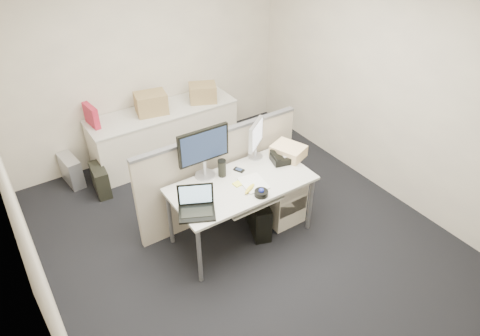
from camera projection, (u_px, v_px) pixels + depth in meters
floor at (241, 235)px, 4.85m from camera, size 4.00×4.50×0.01m
wall_back at (147, 59)px, 5.61m from camera, size 4.00×0.02×2.70m
wall_front at (452, 290)px, 2.53m from camera, size 4.00×0.02×2.70m
wall_left at (17, 206)px, 3.17m from camera, size 0.02×4.50×2.70m
wall_right at (385, 83)px, 4.97m from camera, size 0.02×4.50×2.70m
desk at (241, 188)px, 4.46m from camera, size 1.50×0.75×0.73m
keyboard_tray at (251, 200)px, 4.37m from camera, size 0.62×0.32×0.02m
drawer_pedestal at (279, 193)px, 4.94m from camera, size 0.40×0.55×0.65m
cubicle_partition at (220, 176)px, 4.83m from camera, size 2.00×0.06×1.10m
back_counter at (165, 134)px, 5.96m from camera, size 2.00×0.60×0.72m
monitor_main at (204, 153)px, 4.37m from camera, size 0.57×0.22×0.56m
monitor_small at (256, 140)px, 4.70m from camera, size 0.39×0.35×0.44m
laptop at (196, 203)px, 3.95m from camera, size 0.42×0.38×0.26m
trackball at (261, 193)px, 4.24m from camera, size 0.16×0.16×0.05m
desk_phone at (283, 158)px, 4.73m from camera, size 0.28×0.25×0.08m
paper_stack at (253, 183)px, 4.41m from camera, size 0.27×0.33×0.01m
sticky_pad at (237, 184)px, 4.40m from camera, size 0.09×0.09×0.01m
travel_mug at (222, 169)px, 4.48m from camera, size 0.11×0.11×0.18m
banana at (250, 189)px, 4.31m from camera, size 0.19×0.13×0.04m
cellphone at (239, 170)px, 4.60m from camera, size 0.10×0.13×0.02m
manila_folders at (288, 151)px, 4.80m from camera, size 0.38×0.42×0.13m
keyboard at (253, 195)px, 4.40m from camera, size 0.51×0.20×0.03m
pc_tower_desk at (259, 216)px, 4.78m from camera, size 0.32×0.48×0.42m
pc_tower_spare_dark at (100, 180)px, 5.38m from camera, size 0.19×0.41×0.37m
pc_tower_spare_silver at (71, 170)px, 5.53m from camera, size 0.21×0.43×0.39m
cardboard_box_left at (151, 104)px, 5.60m from camera, size 0.45×0.37×0.30m
cardboard_box_right at (203, 93)px, 5.90m from camera, size 0.45×0.41×0.26m
red_binder at (91, 116)px, 5.33m from camera, size 0.11×0.32×0.29m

